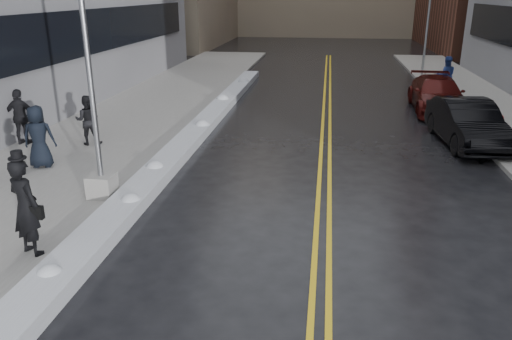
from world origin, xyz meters
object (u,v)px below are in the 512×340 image
(pedestrian_fedora, at_px, (26,207))
(pedestrian_east, at_px, (446,76))
(car_black, at_px, (467,123))
(lamppost, at_px, (93,108))
(pedestrian_b, at_px, (88,120))
(pedestrian_c, at_px, (39,137))
(fire_hydrant, at_px, (499,123))
(car_maroon, at_px, (437,95))
(traffic_signal, at_px, (428,23))
(pedestrian_d, at_px, (21,117))

(pedestrian_fedora, relative_size, pedestrian_east, 1.03)
(car_black, bearing_deg, lamppost, -152.88)
(pedestrian_east, bearing_deg, pedestrian_b, 37.80)
(lamppost, distance_m, pedestrian_c, 3.76)
(fire_hydrant, xyz_separation_m, car_black, (-1.50, -1.22, 0.26))
(car_black, height_order, car_maroon, car_black)
(pedestrian_fedora, bearing_deg, lamppost, -69.78)
(traffic_signal, distance_m, pedestrian_c, 24.91)
(pedestrian_east, relative_size, car_black, 0.41)
(pedestrian_c, xyz_separation_m, pedestrian_east, (14.66, 13.44, 0.04))
(pedestrian_b, distance_m, pedestrian_east, 18.01)
(fire_hydrant, xyz_separation_m, pedestrian_b, (-14.78, -3.53, 0.48))
(pedestrian_c, distance_m, car_black, 14.48)
(fire_hydrant, xyz_separation_m, pedestrian_fedora, (-12.46, -11.07, 0.63))
(pedestrian_fedora, bearing_deg, pedestrian_d, -34.12)
(pedestrian_east, bearing_deg, traffic_signal, -89.67)
(fire_hydrant, xyz_separation_m, pedestrian_c, (-15.16, -6.01, 0.56))
(pedestrian_d, distance_m, car_maroon, 17.55)
(car_black, bearing_deg, pedestrian_c, -165.67)
(pedestrian_c, distance_m, pedestrian_east, 19.89)
(fire_hydrant, relative_size, pedestrian_c, 0.38)
(lamppost, distance_m, pedestrian_d, 6.51)
(traffic_signal, relative_size, pedestrian_c, 3.13)
(fire_hydrant, height_order, pedestrian_c, pedestrian_c)
(fire_hydrant, distance_m, pedestrian_d, 17.53)
(pedestrian_b, bearing_deg, pedestrian_east, -157.01)
(pedestrian_fedora, bearing_deg, pedestrian_east, -99.63)
(lamppost, relative_size, car_black, 1.56)
(traffic_signal, distance_m, car_maroon, 10.19)
(pedestrian_east, bearing_deg, pedestrian_d, 34.44)
(pedestrian_fedora, height_order, pedestrian_east, pedestrian_fedora)
(traffic_signal, height_order, pedestrian_fedora, traffic_signal)
(traffic_signal, relative_size, pedestrian_b, 3.43)
(pedestrian_c, bearing_deg, car_maroon, -156.87)
(traffic_signal, xyz_separation_m, pedestrian_fedora, (-11.96, -25.07, -2.23))
(fire_hydrant, xyz_separation_m, pedestrian_east, (-0.50, 7.43, 0.60))
(lamppost, xyz_separation_m, car_maroon, (10.80, 12.20, -1.76))
(fire_hydrant, relative_size, car_maroon, 0.14)
(car_black, relative_size, car_maroon, 0.92)
(pedestrian_d, relative_size, car_maroon, 0.37)
(lamppost, relative_size, car_maroon, 1.43)
(pedestrian_c, bearing_deg, lamppost, 131.47)
(pedestrian_c, relative_size, pedestrian_d, 0.98)
(fire_hydrant, distance_m, pedestrian_fedora, 16.68)
(fire_hydrant, height_order, pedestrian_d, pedestrian_d)
(car_maroon, bearing_deg, pedestrian_east, 74.20)
(pedestrian_fedora, bearing_deg, car_maroon, -102.41)
(car_black, bearing_deg, fire_hydrant, 34.02)
(pedestrian_b, bearing_deg, lamppost, 104.50)
(fire_hydrant, xyz_separation_m, traffic_signal, (-0.50, 14.00, 2.85))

